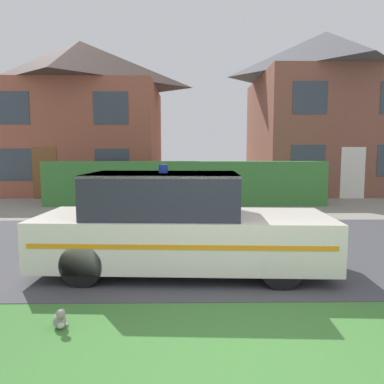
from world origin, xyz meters
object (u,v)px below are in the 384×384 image
(cat, at_px, (60,320))
(house_right, at_px, (323,111))
(police_car, at_px, (178,226))
(house_left, at_px, (82,116))

(cat, height_order, house_right, house_right)
(house_right, bearing_deg, police_car, -118.39)
(house_left, distance_m, house_right, 11.74)
(police_car, bearing_deg, cat, -120.22)
(house_left, xyz_separation_m, house_right, (11.73, 0.29, 0.28))
(police_car, bearing_deg, house_right, 64.40)
(house_right, bearing_deg, house_left, -178.60)
(cat, distance_m, house_left, 15.19)
(police_car, relative_size, house_right, 0.61)
(cat, relative_size, house_left, 0.04)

